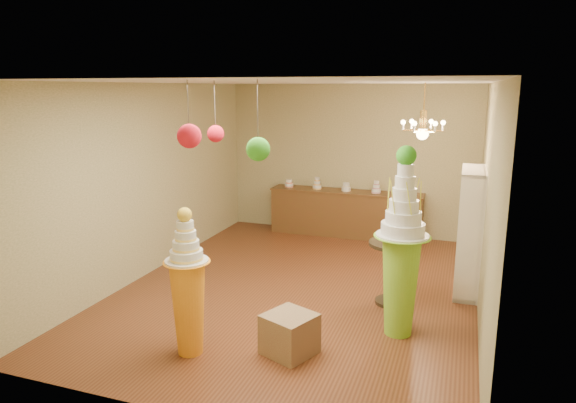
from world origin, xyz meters
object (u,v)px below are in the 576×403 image
(pedestal_green, at_px, (401,262))
(sideboard, at_px, (345,212))
(round_table, at_px, (393,264))
(pedestal_orange, at_px, (188,296))

(pedestal_green, relative_size, sideboard, 0.75)
(round_table, bearing_deg, sideboard, 114.14)
(pedestal_orange, distance_m, sideboard, 5.22)
(pedestal_orange, height_order, round_table, pedestal_orange)
(pedestal_green, distance_m, round_table, 0.96)
(sideboard, bearing_deg, round_table, -65.86)
(pedestal_orange, bearing_deg, sideboard, 83.63)
(round_table, bearing_deg, pedestal_green, -77.35)
(sideboard, relative_size, round_table, 3.43)
(pedestal_orange, xyz_separation_m, sideboard, (0.58, 5.18, -0.21))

